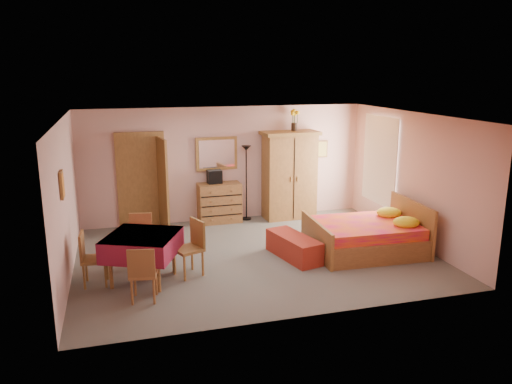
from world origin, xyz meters
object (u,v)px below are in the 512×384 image
object	(u,v)px
wall_mirror	(217,154)
stereo	(214,177)
chair_east	(188,249)
floor_lamp	(246,183)
wardrobe	(289,175)
sunflower_vase	(294,120)
dining_table	(143,258)
chair_south	(144,273)
bed	(365,228)
chair_west	(95,259)
chair_north	(140,240)
bench	(294,247)
chest_of_drawers	(219,203)

from	to	relation	value
wall_mirror	stereo	bearing A→B (deg)	-123.61
chair_east	floor_lamp	bearing A→B (deg)	-53.40
wardrobe	sunflower_vase	xyz separation A→B (m)	(0.13, 0.10, 1.26)
dining_table	chair_south	distance (m)	0.75
bed	chair_west	size ratio (longest dim) A/B	2.30
chair_north	wardrobe	bearing A→B (deg)	-139.70
stereo	bench	xyz separation A→B (m)	(0.96, -2.62, -0.84)
chair_west	stereo	bearing A→B (deg)	142.13
chair_north	chair_south	bearing A→B (deg)	99.39
chest_of_drawers	stereo	size ratio (longest dim) A/B	3.00
wardrobe	chair_west	size ratio (longest dim) A/B	2.29
chair_south	chair_east	world-z (taller)	chair_east
chest_of_drawers	sunflower_vase	size ratio (longest dim) A/B	1.95
chest_of_drawers	chair_south	distance (m)	4.08
wardrobe	chair_east	xyz separation A→B (m)	(-2.78, -2.77, -0.54)
chair_east	chair_west	bearing A→B (deg)	66.92
bed	dining_table	bearing A→B (deg)	-174.39
sunflower_vase	wall_mirror	bearing A→B (deg)	173.87
bench	chair_south	world-z (taller)	chair_south
stereo	floor_lamp	world-z (taller)	floor_lamp
chest_of_drawers	wardrobe	size ratio (longest dim) A/B	0.47
floor_lamp	wardrobe	size ratio (longest dim) A/B	0.85
wall_mirror	floor_lamp	world-z (taller)	wall_mirror
wardrobe	bench	bearing A→B (deg)	-109.92
wall_mirror	floor_lamp	bearing A→B (deg)	-19.33
floor_lamp	wardrobe	world-z (taller)	wardrobe
chair_west	sunflower_vase	bearing A→B (deg)	126.40
sunflower_vase	dining_table	distance (m)	5.02
bed	bench	distance (m)	1.44
floor_lamp	dining_table	size ratio (longest dim) A/B	1.59
stereo	chair_south	size ratio (longest dim) A/B	0.37
chair_south	chair_north	size ratio (longest dim) A/B	0.98
wardrobe	chair_west	bearing A→B (deg)	-149.78
floor_lamp	wall_mirror	bearing A→B (deg)	164.69
bench	chair_west	bearing A→B (deg)	-175.97
floor_lamp	chair_west	world-z (taller)	floor_lamp
chair_west	chair_east	distance (m)	1.50
chair_west	wardrobe	bearing A→B (deg)	126.25
wardrobe	bed	world-z (taller)	wardrobe
floor_lamp	chair_west	xyz separation A→B (m)	(-3.28, -2.85, -0.42)
chest_of_drawers	chair_south	world-z (taller)	chest_of_drawers
floor_lamp	bed	world-z (taller)	floor_lamp
stereo	chair_north	size ratio (longest dim) A/B	0.36
stereo	bed	xyz separation A→B (m)	(2.37, -2.68, -0.58)
chair_north	chair_west	xyz separation A→B (m)	(-0.75, -0.73, -0.00)
wall_mirror	chair_east	distance (m)	3.44
sunflower_vase	bench	size ratio (longest dim) A/B	0.39
wall_mirror	chair_east	bearing A→B (deg)	-114.31
chair_east	bed	bearing A→B (deg)	-108.15
floor_lamp	chair_west	bearing A→B (deg)	-138.94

